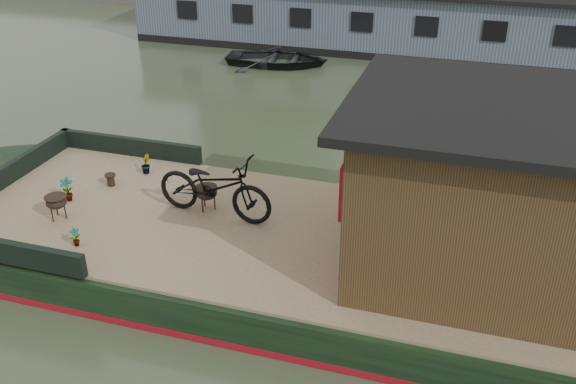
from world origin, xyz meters
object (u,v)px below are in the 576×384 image
(bicycle, at_px, (214,186))
(dinghy, at_px, (277,55))
(brazier_rear, at_px, (207,198))
(cabin, at_px, (494,189))
(brazier_front, at_px, (57,207))
(potted_plant_a, at_px, (67,189))

(bicycle, distance_m, dinghy, 10.69)
(bicycle, xyz_separation_m, brazier_rear, (-0.21, 0.13, -0.31))
(cabin, relative_size, dinghy, 1.27)
(bicycle, distance_m, brazier_rear, 0.40)
(cabin, relative_size, brazier_front, 10.00)
(brazier_rear, bearing_deg, bicycle, -32.90)
(potted_plant_a, xyz_separation_m, brazier_rear, (2.35, 0.42, -0.01))
(bicycle, bearing_deg, dinghy, 18.10)
(potted_plant_a, distance_m, brazier_front, 0.60)
(bicycle, bearing_deg, cabin, -87.83)
(cabin, bearing_deg, dinghy, 121.63)
(potted_plant_a, bearing_deg, bicycle, 6.36)
(brazier_rear, bearing_deg, brazier_front, -155.40)
(brazier_front, bearing_deg, cabin, 5.51)
(potted_plant_a, bearing_deg, brazier_front, -70.45)
(potted_plant_a, distance_m, brazier_rear, 2.39)
(brazier_front, relative_size, dinghy, 0.13)
(brazier_rear, relative_size, dinghy, 0.13)
(potted_plant_a, relative_size, brazier_front, 1.08)
(potted_plant_a, height_order, brazier_front, potted_plant_a)
(bicycle, xyz_separation_m, potted_plant_a, (-2.56, -0.29, -0.30))
(bicycle, distance_m, potted_plant_a, 2.59)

